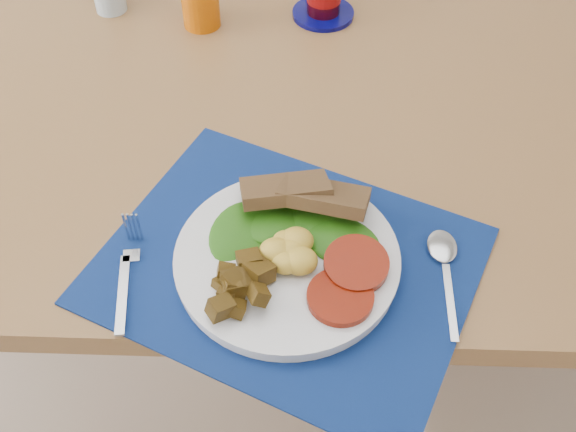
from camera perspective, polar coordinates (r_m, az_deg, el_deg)
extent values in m
plane|color=tan|center=(1.60, -1.77, -16.55)|extent=(4.00, 4.00, 0.00)
cube|color=brown|center=(1.13, -2.10, 8.84)|extent=(1.40, 0.90, 0.04)
cylinder|color=brown|center=(1.81, -21.80, 7.50)|extent=(0.06, 0.06, 0.71)
cylinder|color=brown|center=(1.76, 20.41, 6.69)|extent=(0.06, 0.06, 0.71)
cube|color=brown|center=(1.96, -0.58, 15.88)|extent=(0.47, 0.46, 0.04)
cylinder|color=brown|center=(2.16, 4.95, 12.60)|extent=(0.03, 0.03, 0.37)
cylinder|color=brown|center=(2.24, -3.26, 14.18)|extent=(0.03, 0.03, 0.37)
cylinder|color=brown|center=(1.93, 2.56, 7.57)|extent=(0.03, 0.03, 0.37)
cylinder|color=brown|center=(2.02, -6.35, 9.45)|extent=(0.03, 0.03, 0.37)
cube|color=black|center=(0.88, -0.08, -4.18)|extent=(0.58, 0.53, 0.00)
cylinder|color=silver|center=(0.87, -0.09, -3.73)|extent=(0.29, 0.29, 0.02)
ellipsoid|color=gold|center=(0.85, 0.25, -2.97)|extent=(0.07, 0.06, 0.03)
cylinder|color=maroon|center=(0.84, 5.12, -5.56)|extent=(0.08, 0.08, 0.01)
ellipsoid|color=#0B3D07|center=(0.89, 0.67, -0.99)|extent=(0.15, 0.09, 0.01)
cube|color=brown|center=(0.90, 1.40, 1.98)|extent=(0.12, 0.07, 0.04)
cube|color=#B2B5BA|center=(0.88, -13.82, -6.43)|extent=(0.03, 0.12, 0.00)
cube|color=#B2B5BA|center=(0.92, -12.88, -2.35)|extent=(0.03, 0.06, 0.00)
cube|color=#B2B5BA|center=(0.87, 13.55, -7.09)|extent=(0.01, 0.12, 0.00)
ellipsoid|color=#B2B5BA|center=(0.92, 12.89, -2.59)|extent=(0.04, 0.06, 0.01)
cylinder|color=#C25405|center=(1.28, -7.44, 17.58)|extent=(0.07, 0.07, 0.10)
cylinder|color=#050653|center=(1.32, 2.99, 16.75)|extent=(0.12, 0.12, 0.01)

